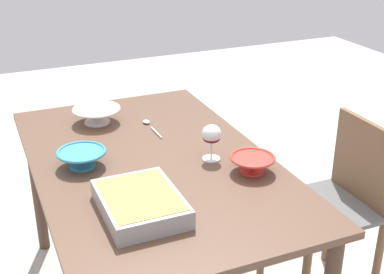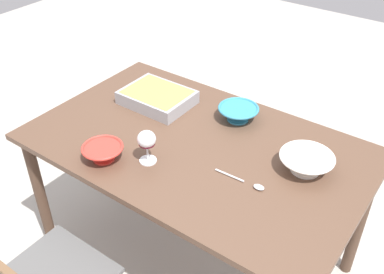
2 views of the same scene
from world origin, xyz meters
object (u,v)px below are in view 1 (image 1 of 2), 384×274
(mixing_bowl, at_px, (82,157))
(serving_bowl, at_px, (97,114))
(wine_glass, at_px, (212,136))
(chair, at_px, (337,202))
(casserole_dish, at_px, (140,202))
(dining_table, at_px, (152,179))
(small_bowl, at_px, (252,163))
(serving_spoon, at_px, (149,125))

(mixing_bowl, height_order, serving_bowl, serving_bowl)
(wine_glass, xyz_separation_m, mixing_bowl, (-0.14, -0.49, -0.06))
(mixing_bowl, bearing_deg, wine_glass, 73.96)
(chair, bearing_deg, casserole_dish, -79.65)
(wine_glass, bearing_deg, chair, 81.68)
(casserole_dish, height_order, serving_bowl, serving_bowl)
(dining_table, xyz_separation_m, casserole_dish, (0.35, -0.16, 0.13))
(dining_table, distance_m, small_bowl, 0.42)
(wine_glass, xyz_separation_m, serving_bowl, (-0.55, -0.33, -0.06))
(casserole_dish, distance_m, serving_bowl, 0.82)
(dining_table, bearing_deg, casserole_dish, -24.38)
(serving_spoon, bearing_deg, dining_table, -17.59)
(chair, distance_m, serving_spoon, 0.91)
(small_bowl, xyz_separation_m, serving_spoon, (-0.57, -0.22, -0.03))
(serving_bowl, relative_size, serving_spoon, 1.02)
(serving_bowl, bearing_deg, chair, 55.06)
(small_bowl, height_order, serving_spoon, small_bowl)
(dining_table, relative_size, mixing_bowl, 7.67)
(wine_glass, relative_size, mixing_bowl, 0.77)
(wine_glass, bearing_deg, small_bowl, 31.87)
(small_bowl, bearing_deg, casserole_dish, -77.69)
(mixing_bowl, xyz_separation_m, serving_bowl, (-0.41, 0.16, 0.00))
(dining_table, relative_size, wine_glass, 9.91)
(chair, bearing_deg, serving_bowl, -124.94)
(chair, distance_m, wine_glass, 0.71)
(small_bowl, height_order, serving_bowl, serving_bowl)
(serving_spoon, bearing_deg, small_bowl, 20.68)
(casserole_dish, bearing_deg, dining_table, 155.62)
(chair, bearing_deg, serving_spoon, -125.42)
(dining_table, distance_m, serving_spoon, 0.35)
(small_bowl, distance_m, serving_spoon, 0.61)
(dining_table, xyz_separation_m, mixing_bowl, (-0.05, -0.27, 0.13))
(dining_table, distance_m, chair, 0.85)
(small_bowl, bearing_deg, dining_table, -127.80)
(casserole_dish, relative_size, mixing_bowl, 1.73)
(small_bowl, bearing_deg, serving_bowl, -149.10)
(wine_glass, distance_m, casserole_dish, 0.47)
(mixing_bowl, relative_size, serving_spoon, 0.89)
(serving_bowl, bearing_deg, serving_spoon, 56.73)
(small_bowl, relative_size, serving_bowl, 0.79)
(chair, relative_size, small_bowl, 4.82)
(mixing_bowl, bearing_deg, dining_table, 79.32)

